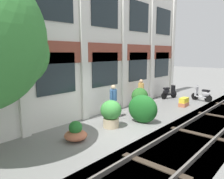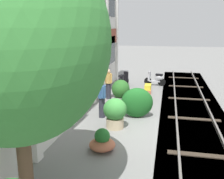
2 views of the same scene
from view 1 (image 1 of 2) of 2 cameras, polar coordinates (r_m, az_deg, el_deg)
The scene contains 12 objects.
ground_plane at distance 8.88m, azimuth 3.81°, elevation -10.76°, with size 80.00×80.00×0.00m, color slate.
apartment_facade at distance 10.25m, azimuth -8.55°, elevation 13.53°, with size 17.88×0.64×7.63m.
rail_tracks at distance 7.88m, azimuth 17.29°, elevation -14.99°, with size 25.52×2.80×0.43m.
potted_plant_wide_bowl at distance 8.01m, azimuth -9.46°, elevation -11.13°, with size 0.82×0.82×0.71m.
potted_plant_square_trough at distance 13.37m, azimuth 18.25°, elevation -3.17°, with size 0.75×0.43×0.50m.
potted_plant_glazed_jar at distance 11.09m, azimuth 7.24°, elevation -2.55°, with size 0.83×0.83×1.35m.
potted_plant_fluted_column at distance 9.11m, azimuth -0.27°, elevation -6.08°, with size 0.88×0.88×1.15m.
scooter_near_curb at distance 15.24m, azimuth 14.53°, elevation -0.69°, with size 1.35×0.64×0.98m.
scooter_second_parked at distance 15.11m, azimuth 22.59°, elevation -1.21°, with size 0.53×1.38×0.98m.
resident_by_doorway at distance 12.78m, azimuth 7.55°, elevation -0.59°, with size 0.34×0.45×1.57m.
resident_watching_tracks at distance 10.31m, azimuth 0.36°, elevation -2.88°, with size 0.51×0.34×1.60m.
topiary_hedge at distance 9.78m, azimuth 8.01°, elevation -5.03°, with size 1.34×0.70×1.26m, color #19561E.
Camera 1 is at (-6.62, -5.05, 3.10)m, focal length 35.00 mm.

